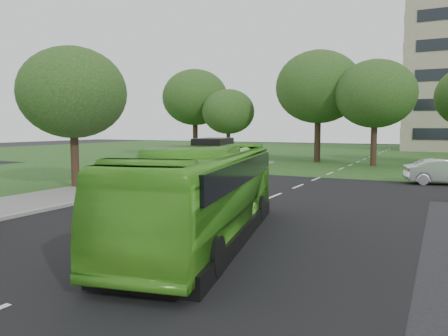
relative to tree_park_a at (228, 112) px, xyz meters
name	(u,v)px	position (x,y,z in m)	size (l,w,h in m)	color
ground	(220,219)	(13.26, -27.83, -5.08)	(160.00, 160.00, 0.00)	black
street_surfaces	(338,168)	(12.88, -5.08, -5.05)	(120.00, 120.00, 0.15)	black
tree_park_a	(228,112)	(0.00, 0.00, 0.00)	(5.64, 5.64, 7.49)	black
tree_park_b	(318,87)	(9.72, -0.05, 2.21)	(8.25, 8.25, 10.82)	black
tree_park_c	(375,94)	(15.22, -1.75, 1.26)	(7.04, 7.04, 9.35)	black
tree_park_f	(195,98)	(-5.03, 1.55, 1.75)	(7.53, 7.53, 10.05)	black
tree_side_near	(73,93)	(2.31, -24.28, 0.25)	(5.92, 5.92, 7.86)	black
bus	(204,193)	(14.26, -30.80, -3.63)	(2.43, 10.39, 2.89)	#56B92A
sedan	(446,172)	(20.94, -13.00, -4.31)	(1.62, 4.66, 1.54)	silver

